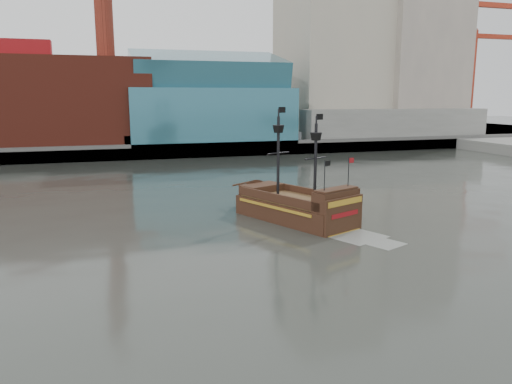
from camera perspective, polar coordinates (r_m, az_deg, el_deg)
name	(u,v)px	position (r m, az deg, el deg)	size (l,w,h in m)	color
ground	(301,296)	(27.52, 5.22, -11.74)	(400.00, 400.00, 0.00)	#272924
promenade_far	(146,139)	(116.22, -12.49, 5.92)	(220.00, 60.00, 2.00)	slate
seawall	(161,151)	(86.97, -10.77, 4.59)	(220.00, 1.00, 2.60)	#4C4C49
skyline	(170,27)	(109.91, -9.82, 18.06)	(149.00, 45.00, 62.00)	brown
crane_a	(470,61)	(137.91, 23.30, 13.59)	(22.50, 4.00, 32.25)	slate
crane_b	(473,77)	(151.56, 23.53, 11.91)	(19.10, 4.00, 26.25)	slate
pirate_ship	(296,210)	(43.10, 4.63, -2.05)	(9.26, 14.37, 10.38)	black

